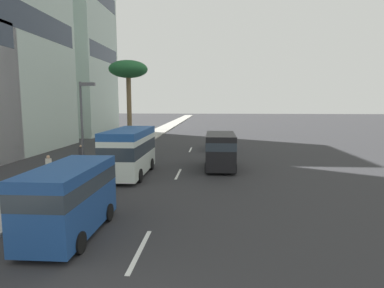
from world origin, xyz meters
name	(u,v)px	position (x,y,z in m)	size (l,w,h in m)	color
ground_plane	(193,145)	(31.50, 0.00, 0.00)	(198.00, 198.00, 0.00)	#2D2D30
sidewalk_right	(134,144)	(31.50, 6.73, 0.07)	(162.00, 2.86, 0.15)	#9E9B93
lane_stripe_near	(140,250)	(5.21, 0.00, 0.01)	(3.20, 0.16, 0.01)	silver
lane_stripe_mid	(178,174)	(16.71, 0.00, 0.01)	(3.20, 0.16, 0.01)	silver
lane_stripe_far	(191,150)	(28.08, 0.00, 0.01)	(3.20, 0.16, 0.01)	silver
van_lead	(220,149)	(18.68, -2.89, 1.48)	(4.90, 2.19, 2.59)	black
van_second	(70,196)	(6.34, 2.84, 1.48)	(4.85, 2.08, 2.59)	#1E478C
car_third	(219,142)	(28.49, -2.98, 0.76)	(4.55, 1.87, 1.60)	#1E478C
minibus_fourth	(130,150)	(16.11, 3.19, 1.69)	(6.35, 2.39, 3.09)	silver
pedestrian_near_lamp	(49,167)	(13.69, 7.52, 1.00)	(0.38, 0.38, 1.57)	red
pedestrian_mid_block	(81,154)	(18.58, 7.55, 0.99)	(0.33, 0.38, 1.54)	navy
palm_tree	(128,71)	(29.90, 6.80, 8.11)	(4.13, 4.13, 9.14)	brown
street_lamp	(84,118)	(14.52, 5.58, 3.89)	(0.24, 0.97, 5.95)	#4C4C51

